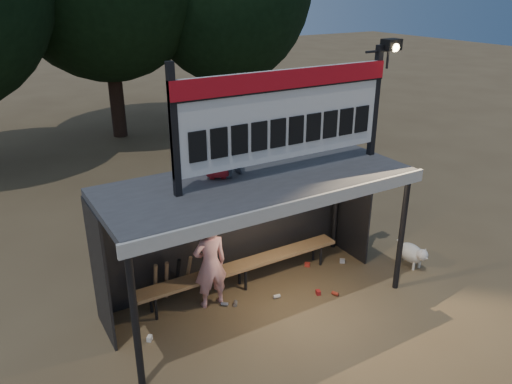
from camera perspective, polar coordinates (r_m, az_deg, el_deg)
ground at (r=8.95m, az=0.21°, el=-12.42°), size 80.00×80.00×0.00m
player at (r=8.49m, az=-5.26°, el=-8.18°), size 0.61×0.41×1.61m
child_a at (r=7.78m, az=-3.49°, el=5.99°), size 0.70×0.63×1.19m
child_b at (r=7.73m, az=-4.49°, el=5.09°), size 0.58×0.50×1.00m
dugout_shelter at (r=8.23m, az=-0.64°, el=-0.98°), size 5.10×2.08×2.32m
scoreboard_assembly at (r=7.83m, az=3.83°, el=9.18°), size 4.10×0.27×1.99m
bench at (r=9.11m, az=-1.58°, el=-8.48°), size 4.00×0.35×0.48m
dog at (r=10.29m, az=17.41°, el=-6.69°), size 0.36×0.81×0.49m
bats at (r=8.89m, az=-9.59°, el=-9.73°), size 0.68×0.35×0.84m
litter at (r=9.13m, az=2.50°, el=-11.38°), size 4.24×1.18×0.08m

